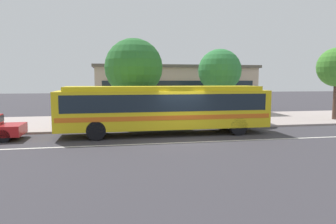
# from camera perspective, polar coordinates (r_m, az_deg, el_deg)

# --- Properties ---
(ground_plane) EXTENTS (120.00, 120.00, 0.00)m
(ground_plane) POSITION_cam_1_polar(r_m,az_deg,el_deg) (16.08, 3.01, -5.11)
(ground_plane) COLOR #363439
(sidewalk_slab) EXTENTS (60.00, 8.00, 0.12)m
(sidewalk_slab) POSITION_cam_1_polar(r_m,az_deg,el_deg) (22.90, -1.11, -1.63)
(sidewalk_slab) COLOR #A39490
(sidewalk_slab) RESTS_ON ground_plane
(lane_stripe_center) EXTENTS (56.00, 0.16, 0.01)m
(lane_stripe_center) POSITION_cam_1_polar(r_m,az_deg,el_deg) (15.32, 3.71, -5.66)
(lane_stripe_center) COLOR silver
(lane_stripe_center) RESTS_ON ground_plane
(transit_bus) EXTENTS (11.82, 2.59, 2.74)m
(transit_bus) POSITION_cam_1_polar(r_m,az_deg,el_deg) (17.37, -0.60, 1.04)
(transit_bus) COLOR gold
(transit_bus) RESTS_ON ground_plane
(pedestrian_waiting_near_sign) EXTENTS (0.35, 0.35, 1.75)m
(pedestrian_waiting_near_sign) POSITION_cam_1_polar(r_m,az_deg,el_deg) (20.24, -6.38, 0.42)
(pedestrian_waiting_near_sign) COLOR navy
(pedestrian_waiting_near_sign) RESTS_ON sidewalk_slab
(bus_stop_sign) EXTENTS (0.14, 0.44, 2.49)m
(bus_stop_sign) POSITION_cam_1_polar(r_m,az_deg,el_deg) (20.04, 7.19, 1.99)
(bus_stop_sign) COLOR gray
(bus_stop_sign) RESTS_ON sidewalk_slab
(street_tree_near_stop) EXTENTS (3.86, 3.86, 5.73)m
(street_tree_near_stop) POSITION_cam_1_polar(r_m,az_deg,el_deg) (20.78, -6.38, 8.19)
(street_tree_near_stop) COLOR brown
(street_tree_near_stop) RESTS_ON sidewalk_slab
(street_tree_mid_block) EXTENTS (3.15, 3.15, 5.22)m
(street_tree_mid_block) POSITION_cam_1_polar(r_m,az_deg,el_deg) (22.86, 9.60, 7.52)
(street_tree_mid_block) COLOR brown
(street_tree_mid_block) RESTS_ON sidewalk_slab
(station_building) EXTENTS (14.60, 8.51, 4.39)m
(station_building) POSITION_cam_1_polar(r_m,az_deg,el_deg) (30.03, 0.63, 4.29)
(station_building) COLOR #B7A08F
(station_building) RESTS_ON ground_plane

